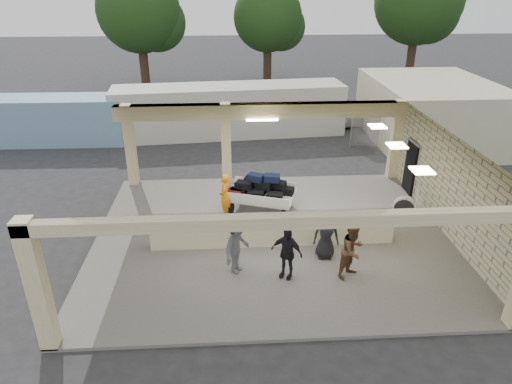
{
  "coord_description": "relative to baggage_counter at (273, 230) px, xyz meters",
  "views": [
    {
      "loc": [
        -1.34,
        -13.52,
        8.19
      ],
      "look_at": [
        -0.47,
        1.0,
        1.29
      ],
      "focal_mm": 32.0,
      "sensor_mm": 36.0,
      "label": 1
    }
  ],
  "objects": [
    {
      "name": "ground",
      "position": [
        0.0,
        0.5,
        -0.59
      ],
      "size": [
        120.0,
        120.0,
        0.0
      ],
      "primitive_type": "plane",
      "color": "#242426",
      "rests_on": "ground"
    },
    {
      "name": "baggage_counter",
      "position": [
        0.0,
        0.0,
        0.0
      ],
      "size": [
        8.2,
        0.58,
        0.98
      ],
      "color": "beige",
      "rests_on": "pavilion"
    },
    {
      "name": "passenger_c",
      "position": [
        -1.21,
        -1.55,
        0.4
      ],
      "size": [
        0.96,
        1.17,
        1.77
      ],
      "primitive_type": "imported",
      "rotation": [
        0.0,
        0.0,
        0.99
      ],
      "color": "#535459",
      "rests_on": "pavilion"
    },
    {
      "name": "baggage_handler",
      "position": [
        -1.58,
        1.95,
        0.36
      ],
      "size": [
        0.42,
        0.66,
        1.69
      ],
      "primitive_type": "imported",
      "rotation": [
        0.0,
        0.0,
        4.57
      ],
      "color": "orange",
      "rests_on": "pavilion"
    },
    {
      "name": "passenger_a",
      "position": [
        2.15,
        -1.95,
        0.38
      ],
      "size": [
        0.89,
        0.8,
        1.73
      ],
      "primitive_type": "imported",
      "rotation": [
        0.0,
        0.0,
        0.65
      ],
      "color": "brown",
      "rests_on": "pavilion"
    },
    {
      "name": "container_blue",
      "position": [
        -11.68,
        11.3,
        0.64
      ],
      "size": [
        9.45,
        2.38,
        2.45
      ],
      "primitive_type": "cube",
      "rotation": [
        0.0,
        0.0,
        -0.01
      ],
      "color": "#759ABB",
      "rests_on": "ground"
    },
    {
      "name": "car_dark",
      "position": [
        5.14,
        15.28,
        0.13
      ],
      "size": [
        4.51,
        3.46,
        1.44
      ],
      "primitive_type": "imported",
      "rotation": [
        0.0,
        0.0,
        1.05
      ],
      "color": "black",
      "rests_on": "ground"
    },
    {
      "name": "pavilion",
      "position": [
        0.21,
        1.16,
        0.76
      ],
      "size": [
        12.01,
        10.0,
        3.55
      ],
      "color": "#63605C",
      "rests_on": "ground"
    },
    {
      "name": "tree_right",
      "position": [
        14.32,
        25.66,
        5.63
      ],
      "size": [
        7.2,
        7.0,
        10.0
      ],
      "color": "#382619",
      "rests_on": "ground"
    },
    {
      "name": "tree_left",
      "position": [
        -7.68,
        24.66,
        5.0
      ],
      "size": [
        6.6,
        6.3,
        9.0
      ],
      "color": "#382619",
      "rests_on": "ground"
    },
    {
      "name": "passenger_d",
      "position": [
        1.58,
        -0.92,
        0.33
      ],
      "size": [
        0.82,
        0.4,
        1.62
      ],
      "primitive_type": "imported",
      "rotation": [
        0.0,
        0.0,
        -0.1
      ],
      "color": "black",
      "rests_on": "pavilion"
    },
    {
      "name": "fence",
      "position": [
        11.0,
        9.5,
        0.47
      ],
      "size": [
        12.06,
        0.06,
        2.03
      ],
      "color": "gray",
      "rests_on": "ground"
    },
    {
      "name": "car_white_b",
      "position": [
        11.27,
        14.24,
        0.2
      ],
      "size": [
        5.18,
        2.52,
        1.57
      ],
      "primitive_type": "imported",
      "rotation": [
        0.0,
        0.0,
        1.71
      ],
      "color": "silver",
      "rests_on": "ground"
    },
    {
      "name": "car_white_a",
      "position": [
        6.39,
        13.54,
        0.07
      ],
      "size": [
        4.86,
        2.83,
        1.31
      ],
      "primitive_type": "imported",
      "rotation": [
        0.0,
        0.0,
        1.72
      ],
      "color": "silver",
      "rests_on": "ground"
    },
    {
      "name": "adjacent_building",
      "position": [
        9.5,
        10.5,
        1.01
      ],
      "size": [
        6.0,
        8.0,
        3.2
      ],
      "primitive_type": "cube",
      "color": "beige",
      "rests_on": "ground"
    },
    {
      "name": "container_white",
      "position": [
        -1.32,
        12.09,
        0.8
      ],
      "size": [
        12.96,
        3.7,
        2.77
      ],
      "primitive_type": "cube",
      "rotation": [
        0.0,
        0.0,
        0.09
      ],
      "color": "beige",
      "rests_on": "ground"
    },
    {
      "name": "tree_mid",
      "position": [
        2.32,
        26.66,
        4.38
      ],
      "size": [
        6.0,
        5.6,
        8.0
      ],
      "color": "#382619",
      "rests_on": "ground"
    },
    {
      "name": "drum_fan",
      "position": [
        4.94,
        1.37,
        -0.01
      ],
      "size": [
        0.84,
        0.54,
        0.89
      ],
      "rotation": [
        0.0,
        0.0,
        -0.37
      ],
      "color": "white",
      "rests_on": "pavilion"
    },
    {
      "name": "luggage_cart",
      "position": [
        -0.25,
        2.43,
        0.3
      ],
      "size": [
        2.87,
        2.28,
        1.46
      ],
      "rotation": [
        0.0,
        0.0,
        -0.33
      ],
      "color": "white",
      "rests_on": "pavilion"
    },
    {
      "name": "passenger_b",
      "position": [
        0.22,
        -1.88,
        0.34
      ],
      "size": [
        1.01,
        0.78,
        1.65
      ],
      "primitive_type": "imported",
      "rotation": [
        0.0,
        0.0,
        -0.51
      ],
      "color": "black",
      "rests_on": "pavilion"
    }
  ]
}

